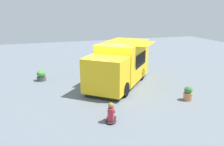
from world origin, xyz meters
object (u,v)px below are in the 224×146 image
(food_truck, at_px, (120,65))
(person_customer, at_px, (111,114))
(planter_flowering_near, at_px, (41,76))
(planter_flowering_far, at_px, (188,93))

(food_truck, height_order, person_customer, food_truck)
(food_truck, height_order, planter_flowering_near, food_truck)
(person_customer, xyz_separation_m, planter_flowering_near, (-6.76, -2.46, -0.02))
(planter_flowering_near, relative_size, planter_flowering_far, 0.95)
(planter_flowering_near, bearing_deg, food_truck, 63.77)
(planter_flowering_far, bearing_deg, person_customer, -76.80)
(food_truck, distance_m, person_customer, 5.05)
(food_truck, bearing_deg, planter_flowering_near, -116.23)
(food_truck, xyz_separation_m, person_customer, (4.55, -2.02, -0.84))
(food_truck, bearing_deg, planter_flowering_far, 34.29)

